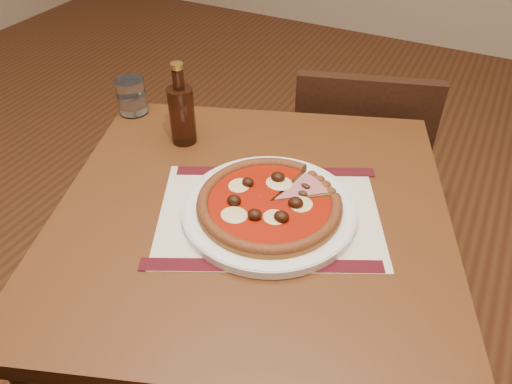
# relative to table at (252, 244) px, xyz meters

# --- Properties ---
(table) EXTENTS (1.02, 1.02, 0.75)m
(table) POSITION_rel_table_xyz_m (0.00, 0.00, 0.00)
(table) COLOR brown
(table) RESTS_ON ground
(chair_far) EXTENTS (0.49, 0.49, 0.83)m
(chair_far) POSITION_rel_table_xyz_m (0.05, 0.62, -0.18)
(chair_far) COLOR black
(chair_far) RESTS_ON ground
(placemat) EXTENTS (0.54, 0.48, 0.00)m
(placemat) POSITION_rel_table_xyz_m (0.04, 0.00, 0.10)
(placemat) COLOR white
(placemat) RESTS_ON table
(plate) EXTENTS (0.35, 0.35, 0.02)m
(plate) POSITION_rel_table_xyz_m (0.04, 0.00, 0.11)
(plate) COLOR white
(plate) RESTS_ON placemat
(pizza) EXTENTS (0.29, 0.29, 0.04)m
(pizza) POSITION_rel_table_xyz_m (0.04, 0.00, 0.13)
(pizza) COLOR #8C5E22
(pizza) RESTS_ON plate
(ham_slice) EXTENTS (0.10, 0.13, 0.02)m
(ham_slice) POSITION_rel_table_xyz_m (0.10, 0.07, 0.13)
(ham_slice) COLOR #8C5E22
(ham_slice) RESTS_ON plate
(water_glass) EXTENTS (0.09, 0.09, 0.09)m
(water_glass) POSITION_rel_table_xyz_m (-0.46, 0.21, 0.15)
(water_glass) COLOR white
(water_glass) RESTS_ON table
(bottle) EXTENTS (0.06, 0.06, 0.20)m
(bottle) POSITION_rel_table_xyz_m (-0.26, 0.15, 0.18)
(bottle) COLOR #38190E
(bottle) RESTS_ON table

